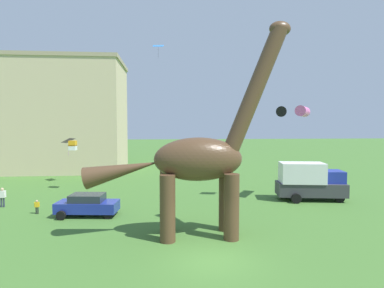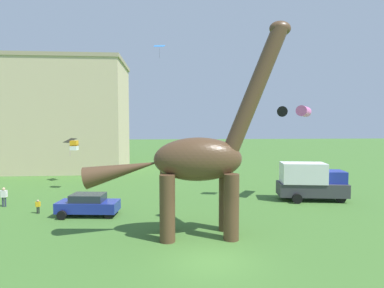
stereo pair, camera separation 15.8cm
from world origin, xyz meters
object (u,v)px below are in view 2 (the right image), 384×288
object	(u,v)px
parked_box_truck	(311,181)
kite_mid_right	(70,141)
person_vendor_side	(38,205)
person_far_spectator	(4,195)
parked_sedan_left	(88,204)
dinosaur_sculpture	(197,159)
person_near_flyer	(172,186)
kite_mid_left	(159,46)
kite_high_right	(74,145)
kite_mid_center	(299,111)

from	to	relation	value
parked_box_truck	kite_mid_right	xyz separation A→B (m)	(-22.83, 10.59, 2.97)
parked_box_truck	person_vendor_side	distance (m)	21.59
person_far_spectator	parked_sedan_left	bearing A→B (deg)	-14.46
person_far_spectator	kite_mid_right	world-z (taller)	kite_mid_right
dinosaur_sculpture	parked_box_truck	xyz separation A→B (m)	(10.41, 7.89, -2.81)
kite_mid_right	parked_sedan_left	bearing A→B (deg)	-69.51
dinosaur_sculpture	parked_sedan_left	distance (m)	9.41
person_vendor_side	person_near_flyer	distance (m)	10.76
parked_box_truck	person_far_spectator	xyz separation A→B (m)	(-24.84, -0.17, -0.72)
kite_mid_left	kite_mid_right	distance (m)	14.60
person_near_flyer	person_far_spectator	xyz separation A→B (m)	(-13.13, -2.40, -0.03)
parked_sedan_left	kite_high_right	xyz separation A→B (m)	(-3.46, 9.34, 3.57)
kite_mid_left	person_vendor_side	bearing A→B (deg)	-137.31
parked_sedan_left	parked_box_truck	world-z (taller)	parked_box_truck
person_near_flyer	kite_mid_right	bearing A→B (deg)	-105.04
person_far_spectator	kite_mid_right	size ratio (longest dim) A/B	0.80
parked_sedan_left	dinosaur_sculpture	bearing A→B (deg)	-26.50
kite_mid_left	kite_mid_center	size ratio (longest dim) A/B	0.42
person_vendor_side	person_far_spectator	size ratio (longest dim) A/B	0.66
parked_box_truck	person_vendor_side	xyz separation A→B (m)	(-21.43, -2.37, -1.04)
person_vendor_side	dinosaur_sculpture	bearing A→B (deg)	63.88
kite_high_right	kite_mid_center	bearing A→B (deg)	-16.09
person_vendor_side	person_near_flyer	xyz separation A→B (m)	(9.72, 4.60, 0.34)
dinosaur_sculpture	kite_mid_right	bearing A→B (deg)	122.54
person_vendor_side	kite_mid_left	size ratio (longest dim) A/B	0.75
kite_mid_left	person_far_spectator	bearing A→B (deg)	-154.37
dinosaur_sculpture	kite_mid_left	xyz separation A→B (m)	(-2.37, 13.50, 9.50)
kite_mid_center	kite_mid_left	bearing A→B (deg)	155.91
dinosaur_sculpture	person_far_spectator	xyz separation A→B (m)	(-14.43, 7.72, -3.54)
person_near_flyer	kite_mid_right	world-z (taller)	kite_mid_right
kite_mid_center	kite_high_right	world-z (taller)	kite_mid_center
kite_mid_center	parked_sedan_left	bearing A→B (deg)	-168.11
dinosaur_sculpture	kite_mid_right	world-z (taller)	dinosaur_sculpture
kite_mid_right	kite_high_right	world-z (taller)	kite_mid_right
dinosaur_sculpture	kite_high_right	bearing A→B (deg)	126.02
kite_mid_center	kite_high_right	bearing A→B (deg)	163.91
parked_box_truck	kite_high_right	bearing A→B (deg)	172.76
person_far_spectator	kite_mid_center	bearing A→B (deg)	9.62
person_far_spectator	kite_mid_left	world-z (taller)	kite_mid_left
dinosaur_sculpture	person_near_flyer	bearing A→B (deg)	95.95
dinosaur_sculpture	person_vendor_side	bearing A→B (deg)	152.03
parked_sedan_left	kite_mid_right	world-z (taller)	kite_mid_right
parked_sedan_left	parked_box_truck	size ratio (longest dim) A/B	0.75
parked_sedan_left	kite_mid_center	world-z (taller)	kite_mid_center
parked_box_truck	kite_mid_center	xyz separation A→B (m)	(-0.97, 0.34, 5.88)
parked_sedan_left	parked_box_truck	distance (m)	17.99
parked_sedan_left	kite_mid_center	bearing A→B (deg)	18.24
person_vendor_side	kite_high_right	bearing A→B (deg)	178.53
parked_sedan_left	kite_mid_center	xyz separation A→B (m)	(16.72, 3.52, 6.72)
kite_mid_left	parked_box_truck	bearing A→B (deg)	-23.72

